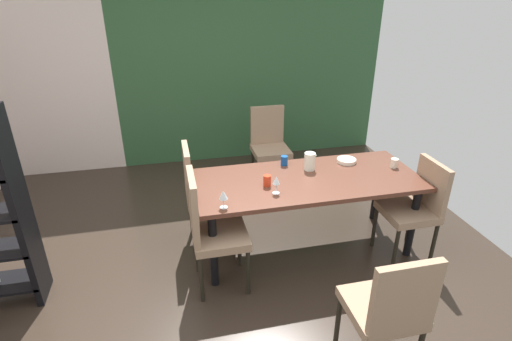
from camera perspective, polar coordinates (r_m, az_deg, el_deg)
ground_plane at (r=3.58m, az=-3.34°, el=-16.18°), size 5.28×5.70×0.02m
back_panel_interior at (r=5.74m, az=-27.85°, el=11.71°), size 1.60×0.10×2.57m
garden_window_panel at (r=5.68m, az=-0.51°, el=14.46°), size 3.69×0.10×2.57m
dining_table at (r=3.67m, az=7.34°, el=-2.24°), size 2.04×0.87×0.75m
chair_head_near at (r=2.72m, az=18.52°, el=-18.08°), size 0.44×0.44×0.97m
chair_left_far at (r=3.82m, az=-7.80°, el=-2.93°), size 0.45×0.44×1.02m
chair_right_near at (r=3.89m, az=21.92°, el=-4.51°), size 0.44×0.44×0.95m
chair_head_far at (r=4.96m, az=1.91°, el=4.01°), size 0.44×0.45×0.99m
chair_left_near at (r=3.26m, az=-6.68°, el=-8.03°), size 0.45×0.44×1.04m
wine_glass_west at (r=3.31m, az=2.91°, el=-1.52°), size 0.06×0.06×0.16m
wine_glass_east at (r=3.11m, az=-4.69°, el=-3.55°), size 0.07×0.07×0.15m
serving_bowl_south at (r=4.02m, az=12.80°, el=1.40°), size 0.19×0.19×0.04m
cup_north at (r=3.85m, az=4.06°, el=1.43°), size 0.07×0.07×0.09m
cup_front at (r=4.02m, az=19.16°, el=1.01°), size 0.07×0.07×0.09m
cup_rear at (r=3.45m, az=1.61°, el=-1.46°), size 0.07×0.07×0.10m
pitcher_corner at (r=3.77m, az=7.68°, el=1.33°), size 0.12×0.10×0.17m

